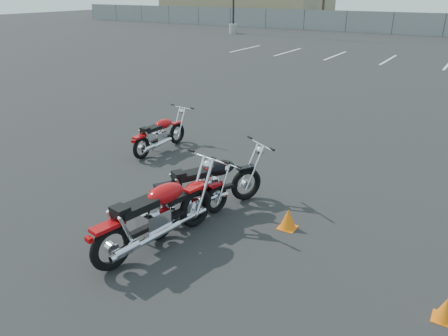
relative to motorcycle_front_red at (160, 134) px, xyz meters
The scene contains 10 objects.
ground 3.28m from the motorcycle_front_red, 39.54° to the right, with size 120.00×120.00×0.00m, color black.
motorcycle_front_red is the anchor object (origin of this frame).
motorcycle_second_black 3.29m from the motorcycle_front_red, 35.56° to the right, with size 1.48×2.12×1.09m.
motorcycle_third_red 4.27m from the motorcycle_front_red, 51.49° to the right, with size 0.97×2.39×1.17m.
motorcycle_rear_red 3.74m from the motorcycle_front_red, 43.48° to the right, with size 0.80×1.83×0.90m.
training_cone_near 4.53m from the motorcycle_front_red, 23.48° to the right, with size 0.29×0.29×0.34m.
training_cone_far 7.21m from the motorcycle_front_red, 23.03° to the right, with size 0.26×0.26×0.31m.
chainlink_fence 33.03m from the motorcycle_front_red, 85.64° to the left, with size 80.06×0.06×1.80m.
tan_building_west 44.46m from the motorcycle_front_red, 116.02° to the left, with size 18.40×10.40×4.30m.
parking_line_stripes 17.93m from the motorcycle_front_red, 89.97° to the left, with size 15.12×4.00×0.01m.
Camera 1 is at (4.02, -5.66, 3.69)m, focal length 35.00 mm.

